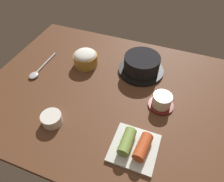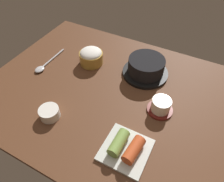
% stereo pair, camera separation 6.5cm
% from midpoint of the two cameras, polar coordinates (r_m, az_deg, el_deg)
% --- Properties ---
extents(dining_table, '(1.00, 0.76, 0.02)m').
position_cam_midpoint_polar(dining_table, '(0.83, 1.64, -0.62)').
color(dining_table, '#56331E').
rests_on(dining_table, ground).
extents(stone_pot, '(0.20, 0.20, 0.08)m').
position_cam_midpoint_polar(stone_pot, '(0.89, 11.44, 6.40)').
color(stone_pot, black).
rests_on(stone_pot, dining_table).
extents(rice_bowl, '(0.11, 0.11, 0.07)m').
position_cam_midpoint_polar(rice_bowl, '(0.93, -3.81, 9.50)').
color(rice_bowl, '#B78C38').
rests_on(rice_bowl, dining_table).
extents(tea_cup_with_saucer, '(0.09, 0.09, 0.05)m').
position_cam_midpoint_polar(tea_cup_with_saucer, '(0.77, 15.80, -3.84)').
color(tea_cup_with_saucer, maroon).
rests_on(tea_cup_with_saucer, dining_table).
extents(kimchi_plate, '(0.14, 0.14, 0.05)m').
position_cam_midpoint_polar(kimchi_plate, '(0.66, 6.75, -15.49)').
color(kimchi_plate, silver).
rests_on(kimchi_plate, dining_table).
extents(side_bowl_near, '(0.07, 0.07, 0.04)m').
position_cam_midpoint_polar(side_bowl_near, '(0.75, -14.60, -5.93)').
color(side_bowl_near, white).
rests_on(side_bowl_near, dining_table).
extents(spoon, '(0.04, 0.19, 0.01)m').
position_cam_midpoint_polar(spoon, '(0.97, -16.50, 6.65)').
color(spoon, '#B7B7BC').
rests_on(spoon, dining_table).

